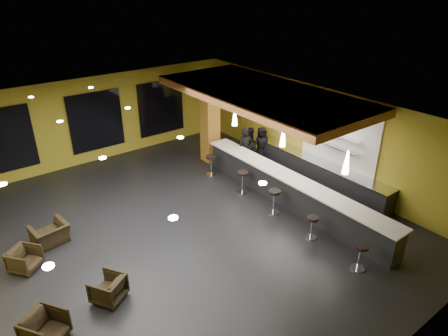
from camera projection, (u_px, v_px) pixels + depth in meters
floor at (183, 230)px, 12.37m from camera, size 12.00×13.00×0.10m
ceiling at (177, 120)px, 10.78m from camera, size 12.00×13.00×0.10m
wall_back at (95, 119)px, 16.25m from camera, size 12.00×0.10×3.50m
wall_front at (379, 318)px, 6.90m from camera, size 12.00×0.10×3.50m
wall_right at (318, 133)px, 14.87m from camera, size 0.10×13.00×3.50m
wood_soffit at (261, 94)px, 13.76m from camera, size 3.60×8.00×0.28m
window_left at (2, 141)px, 14.28m from camera, size 2.20×0.06×2.40m
window_center at (96, 121)px, 16.19m from camera, size 2.20×0.06×2.40m
window_right at (161, 108)px, 17.83m from camera, size 2.20×0.06×2.40m
tile_backsplash at (339, 135)px, 14.00m from camera, size 0.06×3.20×2.40m
bar_counter at (290, 192)px, 13.40m from camera, size 0.60×8.00×1.00m
bar_top at (291, 178)px, 13.17m from camera, size 0.78×8.10×0.05m
prep_counter at (318, 172)px, 14.88m from camera, size 0.70×6.00×0.86m
prep_top at (319, 161)px, 14.68m from camera, size 0.72×6.00×0.03m
wall_shelf_lower at (340, 148)px, 13.96m from camera, size 0.30×1.50×0.03m
wall_shelf_upper at (342, 136)px, 13.76m from camera, size 0.30×1.50×0.03m
column at (210, 120)px, 16.13m from camera, size 0.60×0.60×3.50m
pendant_0 at (347, 162)px, 11.16m from camera, size 0.20×0.20×0.70m
pendant_1 at (283, 136)px, 12.94m from camera, size 0.20×0.20×0.70m
pendant_2 at (235, 116)px, 14.73m from camera, size 0.20×0.20×0.70m
staff_a at (246, 149)px, 15.68m from camera, size 0.71×0.55×1.75m
staff_b at (251, 145)px, 16.36m from camera, size 0.89×0.80×1.51m
staff_c at (261, 145)px, 16.45m from camera, size 0.84×0.68×1.50m
armchair_a at (45, 329)px, 8.42m from camera, size 1.06×1.07×0.71m
armchair_b at (108, 288)px, 9.54m from camera, size 0.98×0.98×0.66m
armchair_c at (25, 259)px, 10.53m from camera, size 0.97×0.97×0.64m
armchair_d at (50, 234)px, 11.55m from camera, size 1.06×0.96×0.62m
bar_stool_0 at (360, 254)px, 10.45m from camera, size 0.39×0.39×0.77m
bar_stool_1 at (312, 225)px, 11.74m from camera, size 0.36×0.36×0.71m
bar_stool_2 at (274, 199)px, 12.94m from camera, size 0.42×0.42×0.83m
bar_stool_3 at (243, 179)px, 14.15m from camera, size 0.42×0.42×0.82m
bar_stool_4 at (211, 163)px, 15.43m from camera, size 0.40×0.40×0.79m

